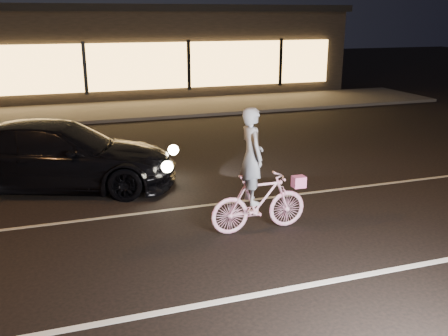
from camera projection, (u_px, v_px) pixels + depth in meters
name	position (u px, v px, depth m)	size (l,w,h in m)	color
ground	(154.00, 260.00, 7.95)	(90.00, 90.00, 0.00)	black
lane_stripe_near	(175.00, 310.00, 6.58)	(60.00, 0.12, 0.01)	silver
lane_stripe_far	(134.00, 214.00, 9.76)	(60.00, 0.10, 0.01)	gray
sidewalk	(91.00, 112.00, 19.71)	(30.00, 4.00, 0.12)	#383533
storefront	(78.00, 49.00, 24.50)	(25.40, 8.42, 4.20)	black
cyclist	(257.00, 189.00, 8.79)	(1.79, 0.62, 2.26)	#E84C92
sedan	(60.00, 155.00, 11.09)	(5.54, 3.61, 1.49)	black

